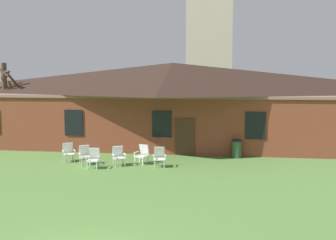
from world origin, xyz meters
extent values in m
cube|color=brown|center=(0.00, 19.01, 1.60)|extent=(26.00, 10.00, 3.20)
cube|color=#8C6458|center=(0.00, 19.01, 3.28)|extent=(26.52, 10.20, 0.16)
pyramid|color=black|center=(0.00, 19.01, 4.36)|extent=(27.04, 10.40, 2.01)
cube|color=black|center=(-5.20, 13.98, 1.76)|extent=(1.10, 0.06, 1.50)
cube|color=black|center=(0.00, 13.98, 1.76)|extent=(1.10, 0.06, 1.50)
cube|color=black|center=(5.20, 13.98, 1.76)|extent=(1.10, 0.06, 1.50)
cube|color=#422819|center=(1.32, 13.98, 1.05)|extent=(1.10, 0.06, 2.10)
cube|color=#BCB29E|center=(1.91, 36.35, 7.25)|extent=(4.80, 4.80, 14.51)
cube|color=silver|center=(-4.24, 11.41, 0.18)|extent=(0.07, 0.07, 0.36)
cube|color=silver|center=(-4.63, 11.17, 0.18)|extent=(0.07, 0.07, 0.36)
cube|color=silver|center=(-4.47, 11.78, 0.18)|extent=(0.07, 0.07, 0.36)
cube|color=silver|center=(-4.86, 11.55, 0.18)|extent=(0.07, 0.07, 0.36)
cube|color=silver|center=(-4.55, 11.48, 0.39)|extent=(0.73, 0.72, 0.05)
cube|color=silver|center=(-4.71, 11.74, 0.69)|extent=(0.54, 0.43, 0.54)
cube|color=silver|center=(-4.29, 11.61, 0.58)|extent=(0.29, 0.43, 0.03)
cube|color=silver|center=(-4.21, 11.47, 0.47)|extent=(0.05, 0.05, 0.22)
cube|color=silver|center=(-4.79, 11.31, 0.58)|extent=(0.29, 0.43, 0.03)
cube|color=silver|center=(-4.71, 11.17, 0.47)|extent=(0.05, 0.05, 0.22)
cube|color=silver|center=(-3.13, 10.84, 0.18)|extent=(0.07, 0.07, 0.36)
cube|color=silver|center=(-3.52, 10.60, 0.18)|extent=(0.07, 0.07, 0.36)
cube|color=silver|center=(-3.36, 11.21, 0.18)|extent=(0.07, 0.07, 0.36)
cube|color=silver|center=(-3.75, 10.97, 0.18)|extent=(0.07, 0.07, 0.36)
cube|color=silver|center=(-3.44, 10.91, 0.39)|extent=(0.73, 0.73, 0.05)
cube|color=silver|center=(-3.60, 11.17, 0.69)|extent=(0.54, 0.43, 0.54)
cube|color=silver|center=(-3.18, 11.04, 0.58)|extent=(0.29, 0.43, 0.03)
cube|color=silver|center=(-3.10, 10.90, 0.47)|extent=(0.05, 0.05, 0.22)
cube|color=silver|center=(-3.68, 10.74, 0.58)|extent=(0.29, 0.43, 0.03)
cube|color=silver|center=(-3.60, 10.60, 0.47)|extent=(0.05, 0.05, 0.22)
cube|color=white|center=(-2.56, 9.95, 0.18)|extent=(0.05, 0.05, 0.36)
cube|color=white|center=(-3.01, 9.92, 0.18)|extent=(0.05, 0.05, 0.36)
cube|color=white|center=(-2.59, 10.39, 0.18)|extent=(0.05, 0.05, 0.36)
cube|color=white|center=(-3.04, 10.36, 0.18)|extent=(0.05, 0.05, 0.36)
cube|color=white|center=(-2.80, 10.15, 0.39)|extent=(0.58, 0.56, 0.05)
cube|color=white|center=(-2.82, 10.46, 0.69)|extent=(0.53, 0.23, 0.54)
cube|color=white|center=(-2.51, 10.15, 0.58)|extent=(0.09, 0.47, 0.03)
cube|color=white|center=(-2.50, 9.99, 0.47)|extent=(0.04, 0.04, 0.22)
cube|color=white|center=(-3.09, 10.11, 0.58)|extent=(0.09, 0.47, 0.03)
cube|color=white|center=(-3.08, 9.95, 0.47)|extent=(0.04, 0.04, 0.22)
cube|color=white|center=(-1.38, 10.79, 0.18)|extent=(0.07, 0.07, 0.36)
cube|color=white|center=(-1.78, 10.57, 0.18)|extent=(0.07, 0.07, 0.36)
cube|color=white|center=(-1.59, 11.18, 0.18)|extent=(0.07, 0.07, 0.36)
cube|color=white|center=(-1.99, 10.96, 0.18)|extent=(0.07, 0.07, 0.36)
cube|color=white|center=(-1.69, 10.88, 0.39)|extent=(0.72, 0.72, 0.05)
cube|color=white|center=(-1.84, 11.15, 0.69)|extent=(0.54, 0.42, 0.54)
cube|color=white|center=(-1.42, 11.00, 0.58)|extent=(0.28, 0.44, 0.03)
cube|color=white|center=(-1.34, 10.86, 0.47)|extent=(0.05, 0.05, 0.22)
cube|color=white|center=(-1.93, 10.72, 0.58)|extent=(0.28, 0.44, 0.03)
cube|color=white|center=(-1.85, 10.58, 0.47)|extent=(0.05, 0.05, 0.22)
cube|color=white|center=(-0.55, 11.18, 0.18)|extent=(0.06, 0.06, 0.36)
cube|color=white|center=(-0.98, 11.33, 0.18)|extent=(0.06, 0.06, 0.36)
cube|color=white|center=(-0.40, 11.59, 0.18)|extent=(0.06, 0.06, 0.36)
cube|color=white|center=(-0.83, 11.75, 0.18)|extent=(0.06, 0.06, 0.36)
cube|color=white|center=(-0.69, 11.46, 0.39)|extent=(0.69, 0.67, 0.05)
cube|color=white|center=(-0.58, 11.76, 0.69)|extent=(0.55, 0.35, 0.54)
cube|color=white|center=(-0.42, 11.35, 0.58)|extent=(0.22, 0.46, 0.03)
cube|color=white|center=(-0.48, 11.19, 0.47)|extent=(0.05, 0.05, 0.22)
cube|color=white|center=(-0.97, 11.54, 0.58)|extent=(0.22, 0.46, 0.03)
cube|color=white|center=(-1.02, 11.39, 0.47)|extent=(0.05, 0.05, 0.22)
cube|color=silver|center=(0.61, 10.70, 0.18)|extent=(0.06, 0.06, 0.36)
cube|color=silver|center=(0.16, 10.63, 0.18)|extent=(0.06, 0.06, 0.36)
cube|color=silver|center=(0.53, 11.14, 0.18)|extent=(0.06, 0.06, 0.36)
cube|color=silver|center=(0.08, 11.06, 0.18)|extent=(0.06, 0.06, 0.36)
cube|color=silver|center=(0.34, 10.88, 0.39)|extent=(0.62, 0.60, 0.05)
cube|color=silver|center=(0.29, 11.19, 0.69)|extent=(0.54, 0.27, 0.54)
cube|color=silver|center=(0.63, 10.91, 0.58)|extent=(0.14, 0.47, 0.03)
cube|color=silver|center=(0.66, 10.75, 0.47)|extent=(0.05, 0.05, 0.22)
cube|color=silver|center=(0.06, 10.82, 0.58)|extent=(0.14, 0.47, 0.03)
cube|color=silver|center=(0.09, 10.66, 0.47)|extent=(0.05, 0.05, 0.22)
cylinder|color=brown|center=(-11.12, 16.95, 2.67)|extent=(0.36, 0.36, 5.35)
cylinder|color=brown|center=(-10.56, 16.99, 3.30)|extent=(0.25, 1.28, 1.86)
cylinder|color=brown|center=(-10.37, 16.82, 4.12)|extent=(0.44, 1.63, 1.41)
cylinder|color=brown|center=(-11.48, 17.30, 3.91)|extent=(0.91, 0.93, 1.91)
cylinder|color=#335638|center=(4.19, 13.71, 0.45)|extent=(0.52, 0.52, 0.90)
cylinder|color=black|center=(4.19, 13.71, 0.94)|extent=(0.56, 0.56, 0.08)
camera|label=1|loc=(3.39, -8.32, 4.45)|focal=42.97mm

